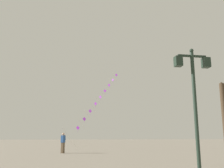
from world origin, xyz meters
TOP-DOWN VIEW (x-y plane):
  - ground_plane at (0.00, 20.00)m, footprint 160.00×160.00m
  - twin_lantern_lamp_post at (3.14, 8.08)m, footprint 1.45×0.28m
  - kite_train at (1.18, 27.99)m, footprint 6.95×10.41m
  - kite_flyer at (-2.31, 21.47)m, footprint 0.43×0.61m

SIDE VIEW (x-z plane):
  - ground_plane at x=0.00m, z-range 0.00..0.00m
  - kite_flyer at x=-2.31m, z-range 0.05..1.76m
  - twin_lantern_lamp_post at x=3.14m, z-range 0.94..5.83m
  - kite_train at x=1.18m, z-range 0.37..10.39m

